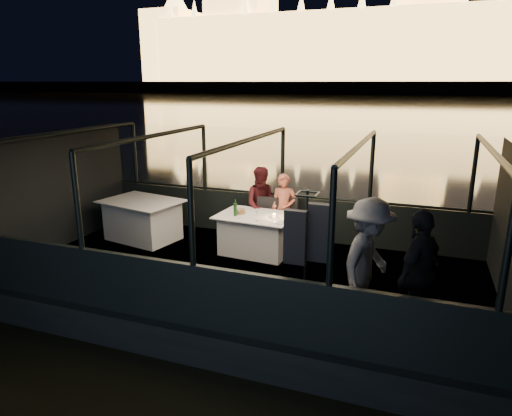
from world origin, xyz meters
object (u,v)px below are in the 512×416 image
(person_woman_coral, at_px, (284,208))
(wine_bottle, at_px, (235,208))
(passenger_stripe, at_px, (368,266))
(passenger_dark, at_px, (419,272))
(chair_port_right, at_px, (286,224))
(dining_table_aft, at_px, (143,222))
(dining_table_central, at_px, (256,234))
(chair_port_left, at_px, (265,224))
(person_man_maroon, at_px, (263,206))
(coat_stand, at_px, (305,261))

(person_woman_coral, bearing_deg, wine_bottle, -142.24)
(passenger_stripe, height_order, passenger_dark, passenger_stripe)
(chair_port_right, bearing_deg, dining_table_aft, -147.65)
(dining_table_central, distance_m, person_woman_coral, 0.87)
(dining_table_central, relative_size, chair_port_left, 1.51)
(person_woman_coral, distance_m, person_man_maroon, 0.45)
(person_man_maroon, bearing_deg, passenger_stripe, -68.58)
(chair_port_left, relative_size, person_woman_coral, 0.66)
(dining_table_aft, height_order, chair_port_right, chair_port_right)
(dining_table_central, xyz_separation_m, coat_stand, (1.53, -2.27, 0.51))
(person_woman_coral, distance_m, passenger_dark, 3.79)
(chair_port_left, relative_size, person_man_maroon, 0.61)
(passenger_dark, relative_size, wine_bottle, 5.46)
(dining_table_aft, relative_size, chair_port_right, 1.64)
(person_woman_coral, relative_size, person_man_maroon, 0.93)
(chair_port_left, height_order, passenger_dark, passenger_dark)
(chair_port_right, xyz_separation_m, person_man_maroon, (-0.53, 0.11, 0.30))
(dining_table_central, xyz_separation_m, person_woman_coral, (0.34, 0.72, 0.36))
(passenger_dark, bearing_deg, dining_table_central, -97.99)
(dining_table_aft, xyz_separation_m, passenger_dark, (5.49, -1.94, 0.47))
(wine_bottle, bearing_deg, passenger_stripe, -34.47)
(coat_stand, xyz_separation_m, person_man_maroon, (-1.65, 2.99, -0.15))
(wine_bottle, bearing_deg, chair_port_right, 45.32)
(coat_stand, distance_m, wine_bottle, 2.83)
(person_woman_coral, xyz_separation_m, person_man_maroon, (-0.45, 0.00, 0.00))
(dining_table_central, distance_m, passenger_dark, 3.61)
(person_woman_coral, xyz_separation_m, passenger_dark, (2.64, -2.71, 0.10))
(dining_table_central, distance_m, chair_port_left, 0.46)
(chair_port_left, relative_size, wine_bottle, 3.10)
(person_man_maroon, bearing_deg, wine_bottle, -125.57)
(chair_port_right, bearing_deg, person_woman_coral, 145.32)
(person_woman_coral, bearing_deg, dining_table_aft, -179.04)
(dining_table_aft, height_order, wine_bottle, wine_bottle)
(coat_stand, bearing_deg, chair_port_right, 111.26)
(chair_port_right, height_order, wine_bottle, wine_bottle)
(dining_table_aft, xyz_separation_m, coat_stand, (4.05, -2.21, 0.51))
(dining_table_central, height_order, chair_port_left, chair_port_left)
(dining_table_aft, distance_m, person_man_maroon, 2.55)
(person_woman_coral, bearing_deg, coat_stand, -82.42)
(dining_table_central, relative_size, passenger_dark, 0.86)
(chair_port_left, bearing_deg, person_man_maroon, 109.77)
(coat_stand, bearing_deg, dining_table_central, 124.06)
(dining_table_central, distance_m, coat_stand, 2.79)
(coat_stand, relative_size, person_man_maroon, 1.20)
(person_man_maroon, height_order, wine_bottle, person_man_maroon)
(dining_table_central, relative_size, dining_table_aft, 0.91)
(dining_table_central, xyz_separation_m, wine_bottle, (-0.36, -0.17, 0.53))
(coat_stand, height_order, wine_bottle, coat_stand)
(coat_stand, relative_size, wine_bottle, 6.07)
(passenger_stripe, relative_size, wine_bottle, 5.76)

